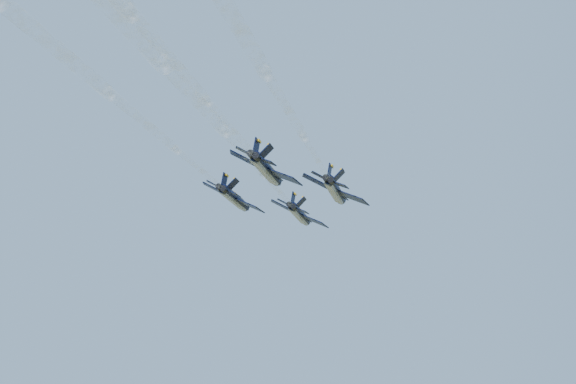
% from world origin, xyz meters
% --- Properties ---
extents(jet_lead, '(11.34, 16.00, 5.76)m').
position_xyz_m(jet_lead, '(2.62, 15.89, 104.86)').
color(jet_lead, black).
extents(jet_left, '(11.34, 16.00, 5.76)m').
position_xyz_m(jet_left, '(-5.84, 2.29, 104.86)').
color(jet_left, black).
extents(jet_right, '(11.34, 16.00, 5.76)m').
position_xyz_m(jet_right, '(12.00, 1.86, 104.86)').
color(jet_right, black).
extents(jet_slot, '(11.34, 16.00, 5.76)m').
position_xyz_m(jet_slot, '(3.92, -11.65, 104.86)').
color(jet_slot, black).
extents(smoke_trail_lead, '(3.10, 75.77, 2.69)m').
position_xyz_m(smoke_trail_lead, '(3.52, -40.42, 104.89)').
color(smoke_trail_lead, white).
extents(smoke_trail_left, '(3.10, 75.77, 2.69)m').
position_xyz_m(smoke_trail_left, '(-4.94, -54.02, 104.89)').
color(smoke_trail_left, white).
extents(smoke_trail_right, '(3.10, 75.77, 2.69)m').
position_xyz_m(smoke_trail_right, '(12.89, -54.45, 104.89)').
color(smoke_trail_right, white).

